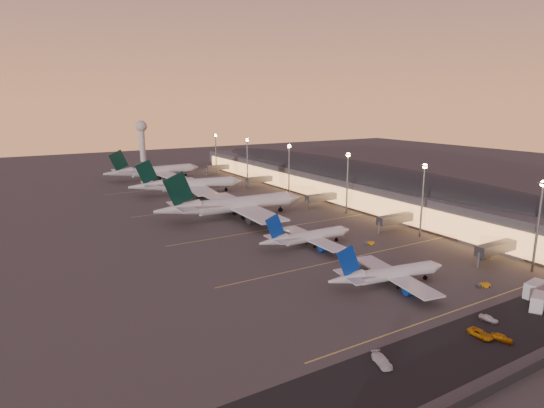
{
  "coord_description": "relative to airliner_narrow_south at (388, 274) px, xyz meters",
  "views": [
    {
      "loc": [
        -88.07,
        -105.41,
        46.18
      ],
      "look_at": [
        2.0,
        45.0,
        7.0
      ],
      "focal_mm": 30.0,
      "sensor_mm": 36.0,
      "label": 1
    }
  ],
  "objects": [
    {
      "name": "ground",
      "position": [
        6.11,
        26.66,
        -3.19
      ],
      "size": [
        700.0,
        700.0,
        0.0
      ],
      "primitive_type": "plane",
      "color": "#44423F"
    },
    {
      "name": "airliner_narrow_south",
      "position": [
        0.0,
        0.0,
        0.0
      ],
      "size": [
        34.51,
        31.16,
        12.34
      ],
      "rotation": [
        0.0,
        0.0,
        -0.16
      ],
      "color": "silver",
      "rests_on": "ground"
    },
    {
      "name": "airliner_narrow_north",
      "position": [
        1.08,
        37.59,
        0.07
      ],
      "size": [
        35.16,
        31.29,
        12.6
      ],
      "rotation": [
        0.0,
        0.0,
        -0.01
      ],
      "color": "silver",
      "rests_on": "ground"
    },
    {
      "name": "airliner_wide_near",
      "position": [
        -2.76,
        84.49,
        2.15
      ],
      "size": [
        64.78,
        58.91,
        20.76
      ],
      "rotation": [
        0.0,
        0.0,
        -0.03
      ],
      "color": "silver",
      "rests_on": "ground"
    },
    {
      "name": "airliner_wide_mid",
      "position": [
        -0.77,
        141.01,
        1.68
      ],
      "size": [
        59.16,
        54.29,
        18.93
      ],
      "rotation": [
        0.0,
        0.0,
        -0.12
      ],
      "color": "silver",
      "rests_on": "ground"
    },
    {
      "name": "airliner_wide_far",
      "position": [
        -2.07,
        196.3,
        1.82
      ],
      "size": [
        60.81,
        55.59,
        19.45
      ],
      "rotation": [
        0.0,
        0.0,
        0.08
      ],
      "color": "silver",
      "rests_on": "ground"
    },
    {
      "name": "terminal_building",
      "position": [
        67.94,
        99.13,
        5.59
      ],
      "size": [
        56.35,
        255.0,
        17.46
      ],
      "color": "#48484D",
      "rests_on": "ground"
    },
    {
      "name": "light_masts",
      "position": [
        42.11,
        91.66,
        14.37
      ],
      "size": [
        2.2,
        217.2,
        25.9
      ],
      "color": "slate",
      "rests_on": "ground"
    },
    {
      "name": "radar_tower",
      "position": [
        16.11,
        286.66,
        18.68
      ],
      "size": [
        9.0,
        9.0,
        32.5
      ],
      "color": "silver",
      "rests_on": "ground"
    },
    {
      "name": "service_lane",
      "position": [
        6.11,
        -29.34,
        -3.18
      ],
      "size": [
        260.0,
        16.0,
        0.01
      ],
      "color": "black",
      "rests_on": "ground"
    },
    {
      "name": "lane_markings",
      "position": [
        6.11,
        66.66,
        -3.18
      ],
      "size": [
        90.0,
        180.36,
        0.0
      ],
      "color": "#D8C659",
      "rests_on": "ground"
    },
    {
      "name": "baggage_tug_a",
      "position": [
        20.47,
        -13.16,
        -2.73
      ],
      "size": [
        3.65,
        2.42,
        1.01
      ],
      "rotation": [
        0.0,
        0.0,
        -0.34
      ],
      "color": "#CA7D0C",
      "rests_on": "ground"
    },
    {
      "name": "baggage_tug_b",
      "position": [
        40.81,
        0.54,
        -2.65
      ],
      "size": [
        4.07,
        2.01,
        1.17
      ],
      "rotation": [
        0.0,
        0.0,
        0.09
      ],
      "color": "#CA7D0C",
      "rests_on": "ground"
    },
    {
      "name": "baggage_tug_c",
      "position": [
        20.41,
        28.73,
        -2.75
      ],
      "size": [
        3.4,
        2.77,
        0.96
      ],
      "rotation": [
        0.0,
        0.0,
        -0.55
      ],
      "color": "#CA7D0C",
      "rests_on": "ground"
    },
    {
      "name": "catering_truck_a",
      "position": [
        19.71,
        -27.41,
        -1.47
      ],
      "size": [
        7.0,
        4.81,
        3.68
      ],
      "rotation": [
        0.0,
        0.0,
        0.39
      ],
      "color": "silver",
      "rests_on": "ground"
    },
    {
      "name": "catering_truck_b",
      "position": [
        25.99,
        -23.13,
        -1.37
      ],
      "size": [
        7.19,
        3.53,
        3.88
      ],
      "rotation": [
        0.0,
        0.0,
        0.13
      ],
      "color": "silver",
      "rests_on": "ground"
    },
    {
      "name": "service_van_a",
      "position": [
        -27.08,
        -25.69,
        -2.43
      ],
      "size": [
        3.49,
        5.61,
        1.52
      ],
      "primitive_type": "imported",
      "rotation": [
        0.0,
        0.0,
        -0.28
      ],
      "color": "silver",
      "rests_on": "ground"
    },
    {
      "name": "service_van_b",
      "position": [
        -0.74,
        -31.86,
        -2.48
      ],
      "size": [
        2.72,
        4.45,
        1.42
      ],
      "primitive_type": "imported",
      "rotation": [
        0.0,
        0.0,
        0.27
      ],
      "color": "#CA7D0C",
      "rests_on": "ground"
    },
    {
      "name": "service_van_c",
      "position": [
        4.6,
        -25.36,
        -2.51
      ],
      "size": [
        2.14,
        4.19,
        1.36
      ],
      "primitive_type": "imported",
      "rotation": [
        0.0,
        0.0,
        0.14
      ],
      "color": "silver",
      "rests_on": "ground"
    },
    {
      "name": "service_van_d",
      "position": [
        -2.93,
        -28.68,
        -2.47
      ],
      "size": [
        2.48,
        5.2,
        1.43
      ],
      "primitive_type": "imported",
      "rotation": [
        0.0,
        0.0,
        -0.02
      ],
      "color": "#CA7D0C",
      "rests_on": "ground"
    }
  ]
}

